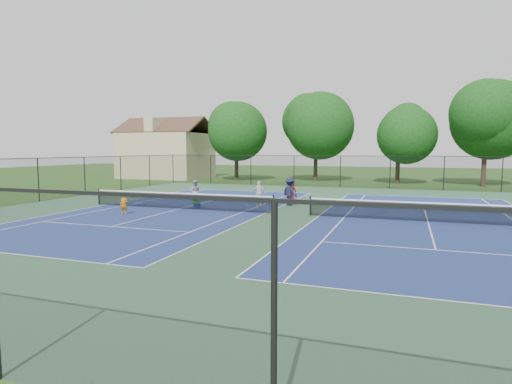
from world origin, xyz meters
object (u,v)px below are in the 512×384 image
(tree_back_a, at_px, (236,128))
(clapboard_house, at_px, (167,153))
(tree_back_c, at_px, (399,131))
(tree_back_d, at_px, (487,116))
(bystander_c, at_px, (291,192))
(child_player, at_px, (124,204))
(bystander_b, at_px, (290,192))
(ball_hopper, at_px, (197,201))
(tree_back_b, at_px, (316,123))
(ball_crate, at_px, (197,206))
(bystander_a, at_px, (259,193))
(instructor, at_px, (195,191))

(tree_back_a, relative_size, clapboard_house, 0.85)
(tree_back_c, distance_m, tree_back_d, 8.17)
(tree_back_c, height_order, bystander_c, tree_back_c)
(clapboard_house, distance_m, child_player, 31.58)
(bystander_b, relative_size, ball_hopper, 4.86)
(tree_back_b, bearing_deg, ball_crate, -94.77)
(ball_crate, bearing_deg, tree_back_c, 65.53)
(ball_hopper, bearing_deg, clapboard_house, 124.62)
(tree_back_d, relative_size, child_player, 8.86)
(tree_back_c, distance_m, bystander_b, 22.63)
(bystander_b, distance_m, ball_hopper, 5.94)
(bystander_a, bearing_deg, clapboard_house, -43.59)
(child_player, distance_m, bystander_a, 8.50)
(tree_back_d, relative_size, bystander_a, 6.63)
(child_player, height_order, ball_hopper, child_player)
(tree_back_a, relative_size, ball_crate, 26.35)
(tree_back_c, height_order, tree_back_d, tree_back_d)
(tree_back_b, height_order, bystander_a, tree_back_b)
(clapboard_house, relative_size, instructor, 6.94)
(ball_hopper, bearing_deg, instructor, 120.17)
(instructor, bearing_deg, child_player, 58.47)
(instructor, distance_m, bystander_c, 6.46)
(clapboard_house, height_order, instructor, clapboard_house)
(tree_back_d, xyz_separation_m, ball_hopper, (-19.12, -23.44, -6.34))
(tree_back_b, relative_size, instructor, 6.45)
(tree_back_c, height_order, bystander_a, tree_back_c)
(tree_back_c, relative_size, instructor, 5.40)
(tree_back_d, bearing_deg, bystander_c, -126.21)
(bystander_b, xyz_separation_m, ball_hopper, (-5.03, -3.14, -0.42))
(tree_back_b, distance_m, instructor, 24.06)
(tree_back_a, relative_size, tree_back_d, 0.88)
(tree_back_d, distance_m, clapboard_house, 36.21)
(child_player, relative_size, bystander_b, 0.65)
(tree_back_d, height_order, bystander_a, tree_back_d)
(tree_back_b, relative_size, ball_crate, 28.87)
(bystander_c, distance_m, ball_hopper, 6.31)
(tree_back_b, xyz_separation_m, bystander_c, (2.75, -21.46, -5.79))
(child_player, bearing_deg, tree_back_a, 81.81)
(instructor, height_order, bystander_c, bystander_c)
(tree_back_a, relative_size, instructor, 5.89)
(clapboard_house, distance_m, instructor, 27.08)
(tree_back_c, height_order, ball_crate, tree_back_c)
(tree_back_a, height_order, bystander_a, tree_back_a)
(tree_back_a, xyz_separation_m, ball_crate, (6.88, -23.44, -5.89))
(tree_back_d, height_order, bystander_b, tree_back_d)
(tree_back_d, xyz_separation_m, clapboard_house, (-36.00, 1.00, -3.73))
(bystander_a, distance_m, bystander_c, 2.21)
(tree_back_d, bearing_deg, child_player, -128.77)
(tree_back_b, height_order, bystander_b, tree_back_b)
(bystander_b, bearing_deg, child_player, 75.92)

